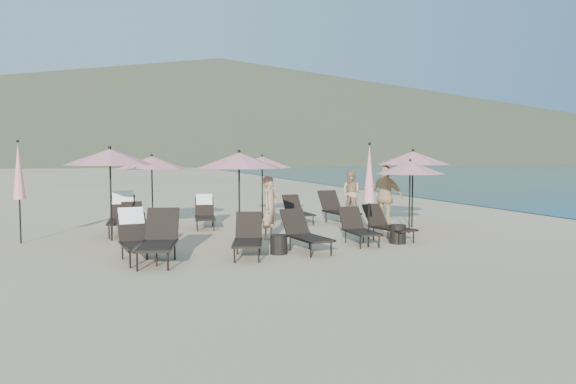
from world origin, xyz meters
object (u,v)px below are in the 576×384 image
object	(u,v)px
lounger_1	(159,239)
lounger_6	(122,214)
lounger_0	(136,236)
umbrella_open_5	(413,158)
umbrella_open_3	(152,163)
umbrella_open_4	(262,162)
lounger_10	(338,209)
umbrella_open_1	(239,160)
side_table_1	(398,234)
lounger_5	(387,224)
umbrella_closed_0	(369,174)
beachgoer_c	(386,197)
umbrella_open_2	(410,168)
umbrella_closed_1	(19,172)
side_table_0	(279,244)
lounger_9	(297,210)
lounger_8	(205,212)
lounger_3	(305,233)
lounger_7	(135,220)
lounger_2	(248,237)
umbrella_open_0	(110,157)
beachgoer_a	(270,208)
beachgoer_b	(352,193)
lounger_4	(358,228)

from	to	relation	value
lounger_1	lounger_6	bearing A→B (deg)	110.63
lounger_0	umbrella_open_5	world-z (taller)	umbrella_open_5
umbrella_open_3	umbrella_open_4	world-z (taller)	umbrella_open_3
lounger_0	lounger_10	xyz separation A→B (m)	(6.54, 4.30, -0.03)
umbrella_open_1	side_table_1	world-z (taller)	umbrella_open_1
lounger_5	umbrella_open_4	world-z (taller)	umbrella_open_4
umbrella_closed_0	beachgoer_c	xyz separation A→B (m)	(2.04, 2.93, -0.80)
umbrella_open_2	umbrella_closed_1	bearing A→B (deg)	171.26
side_table_0	lounger_10	bearing A→B (deg)	53.13
lounger_9	umbrella_open_1	distance (m)	4.38
umbrella_closed_1	side_table_1	size ratio (longest dim) A/B	5.54
lounger_8	side_table_1	world-z (taller)	lounger_8
lounger_0	lounger_10	bearing A→B (deg)	27.50
lounger_0	lounger_10	size ratio (longest dim) A/B	0.96
lounger_3	lounger_7	size ratio (longest dim) A/B	1.07
umbrella_open_4	umbrella_open_5	distance (m)	4.94
lounger_2	lounger_6	xyz separation A→B (m)	(-2.47, 4.52, 0.13)
umbrella_closed_1	side_table_1	distance (m)	9.57
lounger_8	umbrella_closed_1	size ratio (longest dim) A/B	0.63
lounger_8	side_table_1	bearing A→B (deg)	-39.44
lounger_3	umbrella_closed_1	bearing A→B (deg)	144.62
umbrella_open_1	lounger_0	bearing A→B (deg)	-147.61
umbrella_closed_0	lounger_10	bearing A→B (deg)	75.56
lounger_2	lounger_3	xyz separation A→B (m)	(1.39, 0.16, 0.01)
lounger_2	umbrella_open_2	world-z (taller)	umbrella_open_2
lounger_3	lounger_10	distance (m)	5.32
umbrella_open_5	umbrella_closed_0	distance (m)	4.10
umbrella_open_2	umbrella_open_1	bearing A→B (deg)	178.79
lounger_1	umbrella_open_0	world-z (taller)	umbrella_open_0
beachgoer_a	beachgoer_b	bearing A→B (deg)	-0.96
lounger_1	beachgoer_c	bearing A→B (deg)	38.45
lounger_5	umbrella_open_5	world-z (taller)	umbrella_open_5
lounger_7	umbrella_open_1	size ratio (longest dim) A/B	0.67
umbrella_open_2	side_table_1	world-z (taller)	umbrella_open_2
lounger_4	lounger_8	xyz separation A→B (m)	(-3.06, 4.28, 0.06)
lounger_2	beachgoer_b	bearing A→B (deg)	66.60
umbrella_closed_1	beachgoer_b	size ratio (longest dim) A/B	1.59
umbrella_open_2	umbrella_closed_1	world-z (taller)	umbrella_closed_1
lounger_0	umbrella_open_0	xyz separation A→B (m)	(-0.43, 2.90, 1.65)
umbrella_open_5	umbrella_open_4	bearing A→B (deg)	141.40
umbrella_open_5	lounger_6	bearing A→B (deg)	170.34
side_table_1	beachgoer_b	world-z (taller)	beachgoer_b
lounger_6	side_table_0	world-z (taller)	lounger_6
side_table_0	lounger_3	bearing A→B (deg)	9.34
umbrella_open_1	beachgoer_a	bearing A→B (deg)	10.31
umbrella_open_2	umbrella_closed_1	size ratio (longest dim) A/B	0.81
lounger_9	beachgoer_a	distance (m)	3.44
umbrella_open_1	umbrella_closed_0	size ratio (longest dim) A/B	0.93
umbrella_closed_0	umbrella_open_2	bearing A→B (deg)	38.92
umbrella_open_4	umbrella_open_3	bearing A→B (deg)	-169.41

